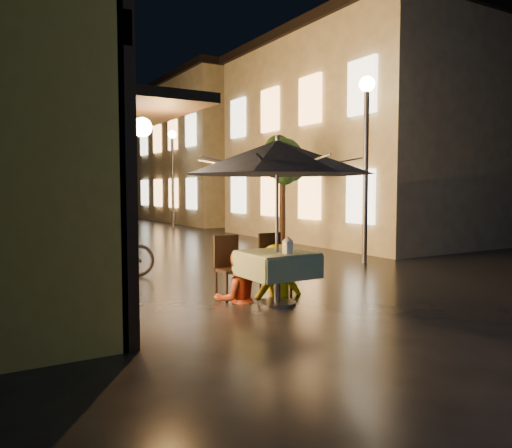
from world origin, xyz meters
TOP-DOWN VIEW (x-y plane):
  - ground at (0.00, 0.00)m, footprint 90.00×90.00m
  - east_building_near at (7.49, 6.50)m, footprint 7.30×9.30m
  - east_building_far at (7.49, 18.00)m, footprint 7.30×10.30m
  - street_tree at (2.41, 4.51)m, footprint 1.43×1.20m
  - streetlamp_near at (3.00, 2.00)m, footprint 0.36×0.36m
  - streetlamp_far at (3.00, 14.00)m, footprint 0.36×0.36m
  - cafe_table at (-1.00, -0.46)m, footprint 0.99×0.99m
  - patio_umbrella at (-1.00, -0.46)m, footprint 2.77×2.77m
  - cafe_chair_left at (-1.40, 0.28)m, footprint 0.42×0.42m
  - cafe_chair_right at (-0.60, 0.28)m, footprint 0.42×0.42m
  - table_lantern at (-1.00, -0.74)m, footprint 0.16×0.16m
  - person_orange at (-1.39, 0.05)m, footprint 0.76×0.63m
  - person_yellow at (-0.65, 0.06)m, footprint 1.11×0.75m
  - bicycle_0 at (-2.66, 2.86)m, footprint 1.88×0.68m
  - bicycle_1 at (-2.65, 3.80)m, footprint 1.53×0.57m
  - bicycle_2 at (-2.17, 4.93)m, footprint 1.92×1.28m
  - bicycle_3 at (-2.77, 6.42)m, footprint 1.81×0.98m
  - bicycle_4 at (-2.46, 7.50)m, footprint 1.64×0.84m
  - bicycle_5 at (-2.67, 8.25)m, footprint 1.61×0.79m

SIDE VIEW (x-z plane):
  - ground at x=0.00m, z-range 0.00..0.00m
  - bicycle_4 at x=-2.46m, z-range 0.00..0.82m
  - bicycle_1 at x=-2.65m, z-range 0.00..0.90m
  - bicycle_5 at x=-2.67m, z-range 0.00..0.93m
  - bicycle_2 at x=-2.17m, z-range 0.00..0.95m
  - bicycle_0 at x=-2.66m, z-range 0.00..0.98m
  - bicycle_3 at x=-2.77m, z-range 0.00..1.05m
  - cafe_chair_left at x=-1.40m, z-range 0.05..1.03m
  - cafe_chair_right at x=-0.60m, z-range 0.05..1.03m
  - cafe_table at x=-1.00m, z-range 0.20..0.98m
  - person_orange at x=-1.39m, z-range 0.00..1.45m
  - person_yellow at x=-0.65m, z-range 0.00..1.59m
  - table_lantern at x=-1.00m, z-range 0.79..1.04m
  - patio_umbrella at x=-1.00m, z-range 0.92..3.38m
  - street_tree at x=2.41m, z-range 0.85..4.00m
  - streetlamp_near at x=3.00m, z-range 0.80..5.03m
  - streetlamp_far at x=3.00m, z-range 0.80..5.03m
  - east_building_near at x=7.49m, z-range 0.01..6.81m
  - east_building_far at x=7.49m, z-range 0.01..7.31m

